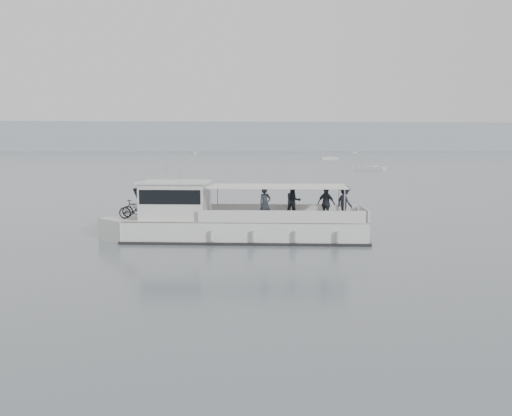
{
  "coord_description": "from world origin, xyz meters",
  "views": [
    {
      "loc": [
        -4.42,
        -26.09,
        4.61
      ],
      "look_at": [
        -2.47,
        1.75,
        1.6
      ],
      "focal_mm": 40.0,
      "sensor_mm": 36.0,
      "label": 1
    }
  ],
  "objects": [
    {
      "name": "headland",
      "position": [
        0.0,
        560.0,
        14.0
      ],
      "size": [
        1400.0,
        90.0,
        28.0
      ],
      "primitive_type": "cube",
      "color": "#939EA8",
      "rests_on": "ground"
    },
    {
      "name": "tour_boat",
      "position": [
        -4.13,
        1.89,
        0.92
      ],
      "size": [
        13.48,
        4.67,
        5.61
      ],
      "rotation": [
        0.0,
        0.0,
        -0.12
      ],
      "color": "silver",
      "rests_on": "ground"
    },
    {
      "name": "ground",
      "position": [
        0.0,
        0.0,
        0.0
      ],
      "size": [
        1400.0,
        1400.0,
        0.0
      ],
      "primitive_type": "plane",
      "color": "#535D62",
      "rests_on": "ground"
    },
    {
      "name": "moored_fleet",
      "position": [
        12.76,
        208.05,
        0.36
      ],
      "size": [
        396.62,
        353.31,
        9.89
      ],
      "color": "silver",
      "rests_on": "ground"
    }
  ]
}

